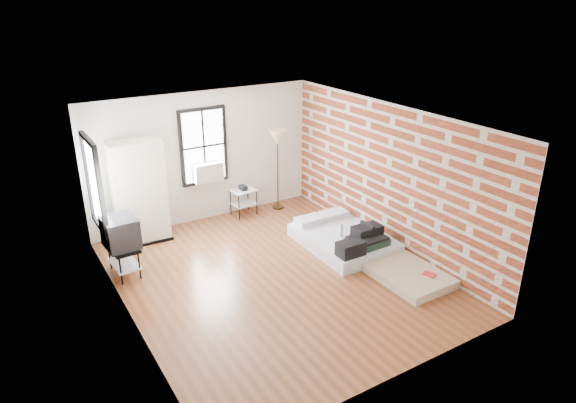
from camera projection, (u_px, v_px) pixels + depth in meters
ground at (275, 277)px, 9.05m from camera, size 6.00×6.00×0.00m
room_shell at (275, 176)px, 8.78m from camera, size 5.02×6.02×2.80m
mattress_main at (344, 238)px, 10.07m from camera, size 1.47×1.97×0.62m
mattress_bare at (390, 262)px, 9.28m from camera, size 1.05×1.97×0.42m
wardrobe at (139, 192)px, 10.01m from camera, size 1.08×0.66×2.06m
side_table at (243, 195)px, 11.38m from camera, size 0.56×0.47×0.69m
floor_lamp at (277, 141)px, 11.30m from camera, size 0.40×0.40×1.86m
tv_stand at (121, 234)px, 8.85m from camera, size 0.57×0.79×1.09m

